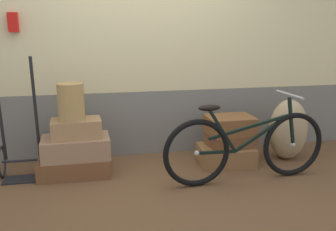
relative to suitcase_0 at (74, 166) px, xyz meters
The scene contains 12 objects.
ground 0.86m from the suitcase_0, 16.32° to the right, with size 10.22×5.20×0.06m, color brown.
station_building 1.67m from the suitcase_0, 36.07° to the left, with size 8.22×0.74×2.82m.
suitcase_0 is the anchor object (origin of this frame).
suitcase_1 0.20m from the suitcase_0, 22.95° to the left, with size 0.68×0.42×0.21m, color #937051.
suitcase_2 0.41m from the suitcase_0, 16.22° to the left, with size 0.50×0.31×0.19m, color #9E754C.
suitcase_3 1.66m from the suitcase_0, ahead, with size 0.59×0.46×0.20m, color olive.
suitcase_4 1.73m from the suitcase_0, ahead, with size 0.50×0.36×0.15m, color brown.
suitcase_5 1.75m from the suitcase_0, ahead, with size 0.52×0.40×0.19m, color brown.
wicker_basket 0.68m from the suitcase_0, 67.65° to the right, with size 0.26×0.26×0.37m, color #A8844C.
luggage_trolley 0.55m from the suitcase_0, behind, with size 0.42×0.39×1.24m.
burlap_sack 2.43m from the suitcase_0, ahead, with size 0.45×0.38×0.70m, color tan.
bicycle 1.77m from the suitcase_0, 17.34° to the right, with size 1.71×0.46×0.87m.
Camera 1 is at (-0.67, -3.59, 1.51)m, focal length 40.37 mm.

